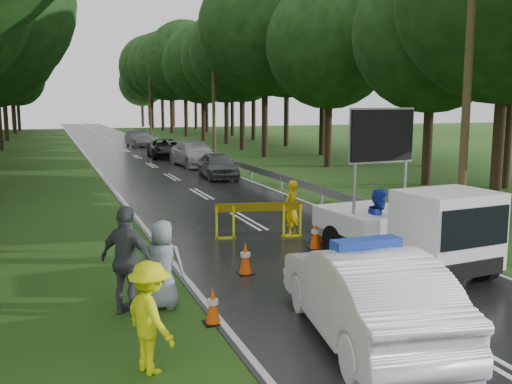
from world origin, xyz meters
name	(u,v)px	position (x,y,z in m)	size (l,w,h in m)	color
ground	(334,272)	(0.00, 0.00, 0.00)	(160.00, 160.00, 0.00)	#164413
road	(137,157)	(0.00, 30.00, 0.01)	(7.00, 140.00, 0.02)	black
guardrail	(188,148)	(3.70, 29.67, 0.55)	(0.12, 60.06, 0.70)	gray
utility_pole_near	(469,60)	(5.20, 2.00, 5.06)	(1.40, 0.24, 10.00)	#44331F
utility_pole_mid	(213,86)	(5.20, 28.00, 5.06)	(1.40, 0.24, 10.00)	#44331F
utility_pole_far	(150,92)	(5.20, 54.00, 5.06)	(1.40, 0.24, 10.00)	#44331F
police_sedan	(365,294)	(-1.35, -3.57, 0.78)	(2.38, 4.89, 1.70)	white
work_truck	(411,228)	(1.70, -0.50, 1.00)	(2.45, 4.80, 3.70)	gray
barrier	(259,212)	(-0.50, 3.64, 0.79)	(2.48, 0.56, 1.04)	yellow
officer	(291,208)	(0.54, 3.70, 0.81)	(0.59, 0.39, 1.63)	gold
civilian	(380,225)	(1.50, 0.50, 0.89)	(0.87, 0.68, 1.79)	#1A32AB
bystander_left	(150,317)	(-4.83, -3.50, 0.82)	(1.06, 0.61, 1.65)	#D7E40C
bystander_mid	(128,261)	(-4.82, -1.08, 1.02)	(1.19, 0.50, 2.03)	#414549
bystander_right	(162,265)	(-4.16, -0.97, 0.85)	(0.83, 0.54, 1.70)	gray
queue_car_first	(218,165)	(2.15, 16.77, 0.67)	(1.59, 3.95, 1.35)	#45484E
queue_car_second	(194,154)	(2.43, 22.77, 0.74)	(2.09, 5.13, 1.49)	#A0A2A8
queue_car_third	(166,148)	(1.84, 28.77, 0.67)	(2.22, 4.82, 1.34)	black
queue_car_fourth	(137,138)	(1.60, 40.25, 0.72)	(1.52, 4.36, 1.44)	#404348
cone_near_left	(213,306)	(-3.50, -2.06, 0.33)	(0.32, 0.32, 0.67)	black
cone_center	(316,235)	(0.50, 2.00, 0.39)	(0.38, 0.38, 0.81)	black
cone_far	(317,231)	(0.80, 2.50, 0.37)	(0.36, 0.36, 0.77)	black
cone_left_mid	(245,258)	(-2.00, 0.50, 0.38)	(0.37, 0.37, 0.77)	black
cone_right	(358,219)	(2.74, 3.64, 0.33)	(0.33, 0.33, 0.69)	black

